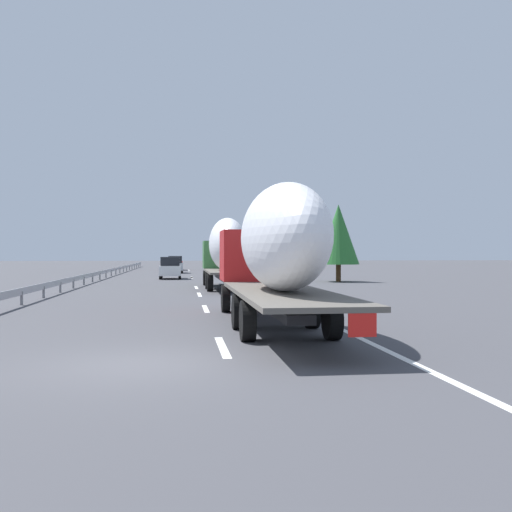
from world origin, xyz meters
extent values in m
plane|color=#424247|center=(40.00, 0.00, 0.00)|extent=(260.00, 260.00, 0.00)
cube|color=white|center=(2.00, -1.80, 0.00)|extent=(3.20, 0.20, 0.01)
cube|color=white|center=(11.74, -1.80, 0.00)|extent=(3.20, 0.20, 0.01)
cube|color=white|center=(20.00, -1.80, 0.00)|extent=(3.20, 0.20, 0.01)
cube|color=white|center=(26.62, -1.80, 0.00)|extent=(3.20, 0.20, 0.01)
cube|color=white|center=(42.60, -1.80, 0.00)|extent=(3.20, 0.20, 0.01)
cube|color=white|center=(43.54, -1.80, 0.00)|extent=(3.20, 0.20, 0.01)
cube|color=white|center=(64.63, -1.80, 0.00)|extent=(3.20, 0.20, 0.01)
cube|color=white|center=(67.68, -1.80, 0.00)|extent=(3.20, 0.20, 0.01)
cube|color=white|center=(45.00, -5.50, 0.00)|extent=(110.00, 0.20, 0.01)
cube|color=#387038|center=(29.31, -3.60, 2.15)|extent=(2.40, 2.50, 1.90)
cube|color=black|center=(30.41, -3.60, 2.65)|extent=(0.08, 2.12, 0.80)
cube|color=#262628|center=(26.52, -3.60, 0.67)|extent=(10.28, 0.70, 0.24)
cube|color=#59544C|center=(23.72, -3.60, 1.14)|extent=(8.77, 2.50, 0.12)
ellipsoid|color=white|center=(23.67, -3.60, 2.79)|extent=(6.33, 2.20, 3.18)
cube|color=red|center=(19.37, -4.29, 0.90)|extent=(0.04, 0.56, 0.56)
cylinder|color=black|center=(29.31, -2.50, 0.52)|extent=(1.04, 0.30, 1.04)
cylinder|color=black|center=(29.31, -4.70, 0.52)|extent=(1.04, 0.30, 1.04)
cylinder|color=black|center=(24.92, -2.50, 0.52)|extent=(1.04, 0.35, 1.04)
cylinder|color=black|center=(24.92, -4.70, 0.52)|extent=(1.04, 0.35, 1.04)
cylinder|color=black|center=(22.52, -2.50, 0.52)|extent=(1.04, 0.35, 1.04)
cylinder|color=black|center=(22.52, -4.70, 0.52)|extent=(1.04, 0.35, 1.04)
cube|color=#B21919|center=(10.31, -3.60, 2.15)|extent=(2.40, 2.50, 1.90)
cube|color=black|center=(11.41, -3.60, 2.65)|extent=(0.08, 2.12, 0.80)
cube|color=#262628|center=(7.17, -3.60, 0.67)|extent=(11.56, 0.70, 0.24)
cube|color=#59544C|center=(4.03, -3.60, 1.14)|extent=(10.17, 2.50, 0.12)
ellipsoid|color=white|center=(3.97, -3.60, 2.67)|extent=(7.15, 2.20, 2.94)
cube|color=red|center=(-1.03, -4.29, 0.90)|extent=(0.04, 0.56, 0.56)
cylinder|color=black|center=(10.31, -2.50, 0.52)|extent=(1.04, 0.30, 1.04)
cylinder|color=black|center=(10.31, -4.70, 0.52)|extent=(1.04, 0.30, 1.04)
cylinder|color=black|center=(5.23, -2.50, 0.52)|extent=(1.04, 0.35, 1.04)
cylinder|color=black|center=(5.23, -4.70, 0.52)|extent=(1.04, 0.35, 1.04)
cylinder|color=black|center=(2.83, -2.50, 0.52)|extent=(1.04, 0.35, 1.04)
cylinder|color=black|center=(2.83, -4.70, 0.52)|extent=(1.04, 0.35, 1.04)
cube|color=red|center=(67.29, -0.16, 0.74)|extent=(4.42, 1.73, 0.84)
cube|color=black|center=(66.96, -0.16, 1.53)|extent=(2.43, 1.52, 0.74)
cylinder|color=black|center=(68.66, 0.61, 0.32)|extent=(0.64, 0.22, 0.64)
cylinder|color=black|center=(68.66, -0.92, 0.32)|extent=(0.64, 0.22, 0.64)
cylinder|color=black|center=(65.92, 0.61, 0.32)|extent=(0.64, 0.22, 0.64)
cylinder|color=black|center=(65.92, -0.92, 0.32)|extent=(0.64, 0.22, 0.64)
cube|color=#ADB2B7|center=(55.62, -0.14, 0.74)|extent=(4.09, 1.73, 0.84)
cube|color=black|center=(55.31, -0.14, 1.55)|extent=(2.25, 1.52, 0.78)
cylinder|color=black|center=(56.88, 0.62, 0.32)|extent=(0.64, 0.22, 0.64)
cylinder|color=black|center=(56.88, -0.91, 0.32)|extent=(0.64, 0.22, 0.64)
cylinder|color=black|center=(54.35, 0.62, 0.32)|extent=(0.64, 0.22, 0.64)
cylinder|color=black|center=(54.35, -0.91, 0.32)|extent=(0.64, 0.22, 0.64)
cube|color=white|center=(40.17, 0.13, 0.74)|extent=(4.03, 1.84, 0.84)
cube|color=black|center=(39.87, 0.13, 1.54)|extent=(2.21, 1.62, 0.77)
cylinder|color=black|center=(41.42, 0.95, 0.32)|extent=(0.64, 0.22, 0.64)
cylinder|color=black|center=(41.42, -0.70, 0.32)|extent=(0.64, 0.22, 0.64)
cylinder|color=black|center=(38.92, 0.95, 0.32)|extent=(0.64, 0.22, 0.64)
cylinder|color=black|center=(38.92, -0.70, 0.32)|extent=(0.64, 0.22, 0.64)
cylinder|color=gray|center=(44.43, -6.70, 1.40)|extent=(0.10, 0.10, 2.80)
cube|color=#2D569E|center=(44.43, -6.70, 3.15)|extent=(0.06, 0.90, 0.70)
cylinder|color=#472D19|center=(73.63, -12.94, 0.93)|extent=(0.24, 0.24, 1.86)
cone|color=#286B2D|center=(73.63, -12.94, 3.88)|extent=(2.65, 2.65, 4.04)
cylinder|color=#472D19|center=(74.94, -11.74, 0.70)|extent=(0.25, 0.25, 1.41)
cone|color=#194C1E|center=(74.94, -11.74, 3.69)|extent=(2.60, 2.60, 4.56)
cylinder|color=#472D19|center=(72.56, -10.55, 0.88)|extent=(0.29, 0.29, 1.77)
cone|color=#194C1E|center=(72.56, -10.55, 3.62)|extent=(2.83, 2.83, 3.70)
cylinder|color=#472D19|center=(81.84, -11.51, 0.75)|extent=(0.28, 0.28, 1.49)
cone|color=#194C1E|center=(81.84, -11.51, 3.61)|extent=(3.70, 3.70, 4.23)
cylinder|color=#472D19|center=(81.44, -9.52, 0.77)|extent=(0.32, 0.32, 1.54)
cone|color=#194C1E|center=(81.44, -9.52, 3.39)|extent=(2.96, 2.96, 3.69)
cylinder|color=#472D19|center=(33.29, -13.16, 0.69)|extent=(0.40, 0.40, 1.38)
cone|color=#286B2D|center=(33.29, -13.16, 3.74)|extent=(3.30, 3.30, 4.74)
cube|color=#9EA0A5|center=(43.00, 6.00, 0.60)|extent=(94.00, 0.06, 0.32)
cube|color=slate|center=(14.39, 6.00, 0.30)|extent=(0.10, 0.10, 0.60)
cube|color=slate|center=(18.48, 6.00, 0.30)|extent=(0.10, 0.10, 0.60)
cube|color=slate|center=(22.57, 6.00, 0.30)|extent=(0.10, 0.10, 0.60)
cube|color=slate|center=(26.65, 6.00, 0.30)|extent=(0.10, 0.10, 0.60)
cube|color=slate|center=(30.74, 6.00, 0.30)|extent=(0.10, 0.10, 0.60)
cube|color=slate|center=(34.83, 6.00, 0.30)|extent=(0.10, 0.10, 0.60)
cube|color=slate|center=(38.91, 6.00, 0.30)|extent=(0.10, 0.10, 0.60)
cube|color=slate|center=(43.00, 6.00, 0.30)|extent=(0.10, 0.10, 0.60)
cube|color=slate|center=(47.09, 6.00, 0.30)|extent=(0.10, 0.10, 0.60)
cube|color=slate|center=(51.17, 6.00, 0.30)|extent=(0.10, 0.10, 0.60)
cube|color=slate|center=(55.26, 6.00, 0.30)|extent=(0.10, 0.10, 0.60)
cube|color=slate|center=(59.35, 6.00, 0.30)|extent=(0.10, 0.10, 0.60)
cube|color=slate|center=(63.43, 6.00, 0.30)|extent=(0.10, 0.10, 0.60)
cube|color=slate|center=(67.52, 6.00, 0.30)|extent=(0.10, 0.10, 0.60)
cube|color=slate|center=(71.61, 6.00, 0.30)|extent=(0.10, 0.10, 0.60)
cube|color=slate|center=(75.70, 6.00, 0.30)|extent=(0.10, 0.10, 0.60)
cube|color=slate|center=(79.78, 6.00, 0.30)|extent=(0.10, 0.10, 0.60)
cube|color=slate|center=(83.87, 6.00, 0.30)|extent=(0.10, 0.10, 0.60)
cube|color=slate|center=(87.96, 6.00, 0.30)|extent=(0.10, 0.10, 0.60)
camera|label=1|loc=(-11.99, -0.83, 2.23)|focal=41.31mm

